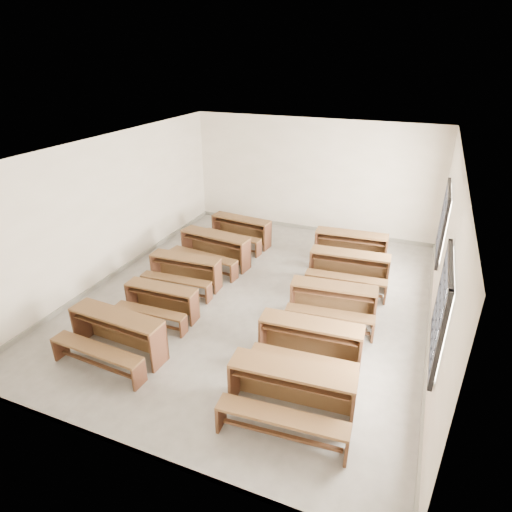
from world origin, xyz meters
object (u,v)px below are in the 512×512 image
at_px(desk_set_8, 349,267).
at_px(desk_set_9, 350,246).
at_px(desk_set_5, 291,390).
at_px(desk_set_6, 310,341).
at_px(desk_set_4, 240,229).
at_px(desk_set_2, 185,270).
at_px(desk_set_0, 116,332).
at_px(desk_set_7, 333,300).
at_px(desk_set_3, 214,247).
at_px(desk_set_1, 161,300).

bearing_deg(desk_set_8, desk_set_9, 94.99).
height_order(desk_set_5, desk_set_8, desk_set_5).
bearing_deg(desk_set_6, desk_set_5, -90.80).
relative_size(desk_set_4, desk_set_5, 0.93).
height_order(desk_set_2, desk_set_4, desk_set_4).
bearing_deg(desk_set_6, desk_set_0, -165.68).
distance_m(desk_set_6, desk_set_7, 1.43).
xyz_separation_m(desk_set_2, desk_set_3, (0.11, 1.22, 0.05)).
bearing_deg(desk_set_3, desk_set_8, 9.79).
height_order(desk_set_7, desk_set_8, desk_set_8).
relative_size(desk_set_8, desk_set_9, 0.99).
relative_size(desk_set_3, desk_set_9, 1.03).
distance_m(desk_set_6, desk_set_9, 4.08).
bearing_deg(desk_set_5, desk_set_4, 116.37).
height_order(desk_set_6, desk_set_7, desk_set_6).
height_order(desk_set_1, desk_set_7, desk_set_7).
xyz_separation_m(desk_set_1, desk_set_3, (-0.08, 2.47, 0.08)).
relative_size(desk_set_4, desk_set_7, 1.00).
height_order(desk_set_2, desk_set_6, desk_set_6).
distance_m(desk_set_2, desk_set_9, 4.09).
relative_size(desk_set_0, desk_set_8, 1.00).
height_order(desk_set_3, desk_set_6, desk_set_3).
xyz_separation_m(desk_set_8, desk_set_9, (-0.18, 1.16, 0.00)).
distance_m(desk_set_2, desk_set_5, 4.33).
bearing_deg(desk_set_1, desk_set_4, 88.09).
bearing_deg(desk_set_7, desk_set_5, -95.98).
xyz_separation_m(desk_set_7, desk_set_9, (-0.16, 2.65, 0.03)).
xyz_separation_m(desk_set_4, desk_set_6, (3.09, -4.12, 0.02)).
distance_m(desk_set_5, desk_set_9, 5.32).
distance_m(desk_set_4, desk_set_7, 4.14).
xyz_separation_m(desk_set_2, desk_set_7, (3.35, -0.08, 0.02)).
xyz_separation_m(desk_set_4, desk_set_7, (3.15, -2.69, -0.00)).
bearing_deg(desk_set_7, desk_set_3, 152.07).
bearing_deg(desk_set_1, desk_set_2, 96.77).
height_order(desk_set_0, desk_set_6, desk_set_0).
height_order(desk_set_6, desk_set_8, desk_set_8).
xyz_separation_m(desk_set_2, desk_set_8, (3.37, 1.41, 0.04)).
xyz_separation_m(desk_set_4, desk_set_5, (3.16, -5.36, 0.04)).
bearing_deg(desk_set_7, desk_set_6, -98.59).
distance_m(desk_set_1, desk_set_6, 3.10).
bearing_deg(desk_set_1, desk_set_8, 37.97).
bearing_deg(desk_set_9, desk_set_6, -92.62).
bearing_deg(desk_set_0, desk_set_8, 54.08).
xyz_separation_m(desk_set_1, desk_set_8, (3.18, 2.65, 0.07)).
bearing_deg(desk_set_2, desk_set_4, 82.67).
height_order(desk_set_1, desk_set_6, desk_set_6).
distance_m(desk_set_1, desk_set_8, 4.14).
distance_m(desk_set_5, desk_set_6, 1.24).
relative_size(desk_set_5, desk_set_9, 1.03).
bearing_deg(desk_set_9, desk_set_1, -132.14).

